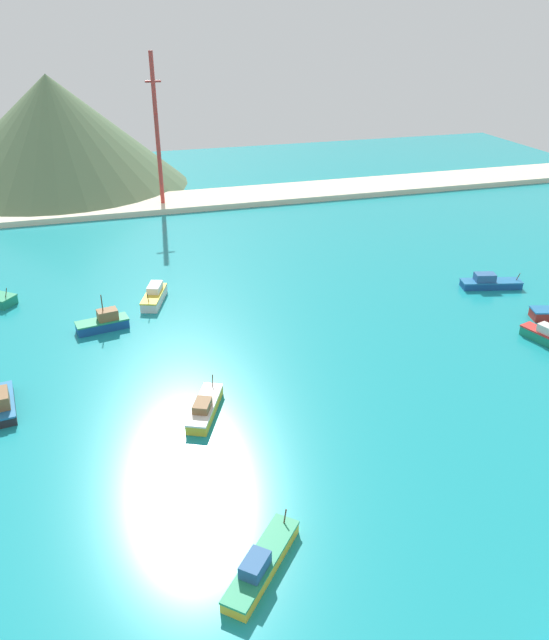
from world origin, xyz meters
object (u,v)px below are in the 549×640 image
(fishing_boat_4, at_px, (205,408))
(radio_tower, at_px, (157,132))
(fishing_boat_1, at_px, (261,564))
(fishing_boat_10, at_px, (104,322))
(fishing_boat_6, at_px, (490,283))
(fishing_boat_5, at_px, (154,296))

(fishing_boat_4, distance_m, radio_tower, 80.52)
(fishing_boat_1, height_order, fishing_boat_10, fishing_boat_10)
(fishing_boat_6, bearing_deg, fishing_boat_10, 177.51)
(fishing_boat_6, height_order, radio_tower, radio_tower)
(fishing_boat_6, xyz_separation_m, fishing_boat_10, (-58.62, 2.55, 0.18))
(fishing_boat_10, relative_size, radio_tower, 0.23)
(fishing_boat_5, relative_size, radio_tower, 0.26)
(fishing_boat_5, relative_size, fishing_boat_10, 1.12)
(fishing_boat_1, bearing_deg, fishing_boat_5, 92.39)
(fishing_boat_10, bearing_deg, fishing_boat_5, 42.24)
(fishing_boat_6, distance_m, fishing_boat_10, 58.68)
(fishing_boat_4, relative_size, radio_tower, 0.27)
(fishing_boat_1, relative_size, fishing_boat_6, 0.90)
(fishing_boat_1, xyz_separation_m, fishing_boat_5, (-2.18, 52.26, 0.20))
(fishing_boat_4, height_order, fishing_boat_6, fishing_boat_4)
(fishing_boat_5, bearing_deg, radio_tower, 81.26)
(fishing_boat_4, distance_m, fishing_boat_10, 25.31)
(fishing_boat_4, bearing_deg, fishing_boat_6, 23.06)
(fishing_boat_1, height_order, fishing_boat_4, fishing_boat_4)
(fishing_boat_1, distance_m, fishing_boat_10, 46.37)
(fishing_boat_5, height_order, fishing_boat_10, fishing_boat_10)
(fishing_boat_5, bearing_deg, fishing_boat_10, -137.76)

